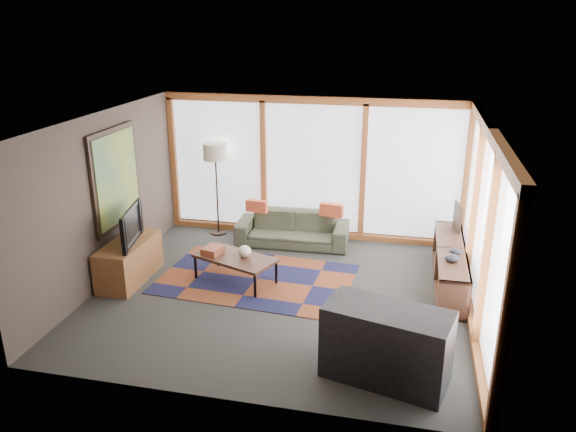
% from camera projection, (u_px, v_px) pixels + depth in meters
% --- Properties ---
extents(ground, '(5.50, 5.50, 0.00)m').
position_uv_depth(ground, '(282.00, 294.00, 8.36)').
color(ground, '#31312F').
rests_on(ground, ground).
extents(room_envelope, '(5.52, 5.02, 2.62)m').
position_uv_depth(room_envelope, '(323.00, 187.00, 8.25)').
color(room_envelope, '#483C34').
rests_on(room_envelope, ground).
extents(rug, '(3.08, 2.10, 0.01)m').
position_uv_depth(rug, '(256.00, 279.00, 8.83)').
color(rug, brown).
rests_on(rug, ground).
extents(sofa, '(2.02, 0.86, 0.58)m').
position_uv_depth(sofa, '(293.00, 229.00, 10.10)').
color(sofa, '#333629').
rests_on(sofa, ground).
extents(pillow_left, '(0.40, 0.16, 0.21)m').
position_uv_depth(pillow_left, '(257.00, 206.00, 10.06)').
color(pillow_left, '#D5512F').
rests_on(pillow_left, sofa).
extents(pillow_right, '(0.43, 0.20, 0.23)m').
position_uv_depth(pillow_right, '(331.00, 210.00, 9.84)').
color(pillow_right, '#D5512F').
rests_on(pillow_right, sofa).
extents(floor_lamp, '(0.44, 0.44, 1.74)m').
position_uv_depth(floor_lamp, '(217.00, 189.00, 10.41)').
color(floor_lamp, '#2F2016').
rests_on(floor_lamp, ground).
extents(coffee_table, '(1.39, 1.03, 0.41)m').
position_uv_depth(coffee_table, '(236.00, 269.00, 8.70)').
color(coffee_table, '#352114').
rests_on(coffee_table, ground).
extents(book_stack, '(0.32, 0.37, 0.11)m').
position_uv_depth(book_stack, '(213.00, 250.00, 8.74)').
color(book_stack, brown).
rests_on(book_stack, coffee_table).
extents(vase, '(0.25, 0.25, 0.18)m').
position_uv_depth(vase, '(245.00, 251.00, 8.61)').
color(vase, silver).
rests_on(vase, coffee_table).
extents(bookshelf, '(0.43, 2.37, 0.59)m').
position_uv_depth(bookshelf, '(450.00, 266.00, 8.60)').
color(bookshelf, '#352114').
rests_on(bookshelf, ground).
extents(bowl_a, '(0.23, 0.23, 0.10)m').
position_uv_depth(bowl_a, '(452.00, 258.00, 8.03)').
color(bowl_a, black).
rests_on(bowl_a, bookshelf).
extents(bowl_b, '(0.18, 0.18, 0.09)m').
position_uv_depth(bowl_b, '(455.00, 251.00, 8.28)').
color(bowl_b, black).
rests_on(bowl_b, bookshelf).
extents(shelf_picture, '(0.11, 0.35, 0.46)m').
position_uv_depth(shelf_picture, '(457.00, 217.00, 9.12)').
color(shelf_picture, black).
rests_on(shelf_picture, bookshelf).
extents(tv_console, '(0.53, 1.28, 0.64)m').
position_uv_depth(tv_console, '(129.00, 261.00, 8.72)').
color(tv_console, brown).
rests_on(tv_console, ground).
extents(television, '(0.33, 0.99, 0.57)m').
position_uv_depth(television, '(125.00, 226.00, 8.47)').
color(television, black).
rests_on(television, tv_console).
extents(bar_counter, '(1.50, 0.97, 0.88)m').
position_uv_depth(bar_counter, '(386.00, 344.00, 6.29)').
color(bar_counter, black).
rests_on(bar_counter, ground).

